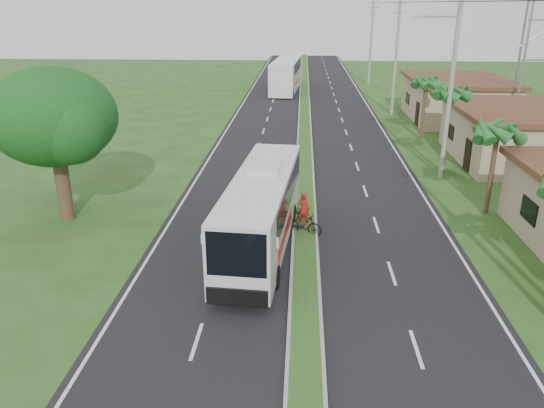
{
  "coord_description": "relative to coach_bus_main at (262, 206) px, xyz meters",
  "views": [
    {
      "loc": [
        -0.25,
        -14.21,
        10.21
      ],
      "look_at": [
        -1.51,
        7.9,
        1.8
      ],
      "focal_mm": 35.0,
      "sensor_mm": 36.0,
      "label": 1
    }
  ],
  "objects": [
    {
      "name": "shop_far",
      "position": [
        15.91,
        28.81,
        -0.04
      ],
      "size": [
        8.6,
        11.6,
        3.82
      ],
      "color": "tan",
      "rests_on": "ground"
    },
    {
      "name": "lane_edge_right",
      "position": [
        8.61,
        12.81,
        -1.97
      ],
      "size": [
        0.12,
        160.0,
        0.01
      ],
      "primitive_type": "cube",
      "color": "silver",
      "rests_on": "ground"
    },
    {
      "name": "utility_pole_d",
      "position": [
        10.41,
        50.81,
        3.45
      ],
      "size": [
        1.6,
        0.28,
        10.5
      ],
      "color": "gray",
      "rests_on": "ground"
    },
    {
      "name": "utility_pole_c",
      "position": [
        10.41,
        30.81,
        3.7
      ],
      "size": [
        1.6,
        0.28,
        11.0
      ],
      "color": "gray",
      "rests_on": "ground"
    },
    {
      "name": "coach_bus_main",
      "position": [
        0.0,
        0.0,
        0.0
      ],
      "size": [
        3.19,
        11.23,
        3.58
      ],
      "rotation": [
        0.0,
        0.0,
        -0.08
      ],
      "color": "silver",
      "rests_on": "ground"
    },
    {
      "name": "ground",
      "position": [
        1.91,
        -7.19,
        -1.97
      ],
      "size": [
        180.0,
        180.0,
        0.0
      ],
      "primitive_type": "plane",
      "color": "#284519",
      "rests_on": "ground"
    },
    {
      "name": "palm_verge_c",
      "position": [
        10.71,
        11.81,
        3.15
      ],
      "size": [
        2.4,
        2.4,
        5.85
      ],
      "color": "#473321",
      "rests_on": "ground"
    },
    {
      "name": "palm_verge_d",
      "position": [
        11.21,
        20.81,
        2.58
      ],
      "size": [
        2.4,
        2.4,
        5.25
      ],
      "color": "#473321",
      "rests_on": "ground"
    },
    {
      "name": "shade_tree",
      "position": [
        -10.21,
        2.83,
        3.06
      ],
      "size": [
        6.3,
        6.0,
        7.54
      ],
      "color": "#473321",
      "rests_on": "ground"
    },
    {
      "name": "utility_pole_b",
      "position": [
        10.38,
        10.81,
        4.29
      ],
      "size": [
        3.2,
        0.28,
        12.0
      ],
      "color": "gray",
      "rests_on": "ground"
    },
    {
      "name": "median_strip",
      "position": [
        1.91,
        12.81,
        -1.87
      ],
      "size": [
        1.2,
        160.0,
        0.18
      ],
      "color": "gray",
      "rests_on": "ground"
    },
    {
      "name": "coach_bus_far",
      "position": [
        -0.41,
        45.08,
        0.15
      ],
      "size": [
        3.61,
        12.98,
        3.74
      ],
      "rotation": [
        0.0,
        0.0,
        -0.06
      ],
      "color": "white",
      "rests_on": "ground"
    },
    {
      "name": "lane_edge_left",
      "position": [
        -4.79,
        12.81,
        -1.97
      ],
      "size": [
        0.12,
        160.0,
        0.01
      ],
      "primitive_type": "cube",
      "color": "silver",
      "rests_on": "ground"
    },
    {
      "name": "palm_verge_b",
      "position": [
        11.31,
        4.81,
        2.39
      ],
      "size": [
        2.4,
        2.4,
        5.05
      ],
      "color": "#473321",
      "rests_on": "ground"
    },
    {
      "name": "motorcyclist",
      "position": [
        1.83,
        1.4,
        -1.23
      ],
      "size": [
        1.89,
        1.2,
        2.12
      ],
      "rotation": [
        0.0,
        0.0,
        -0.41
      ],
      "color": "black",
      "rests_on": "ground"
    },
    {
      "name": "road_asphalt",
      "position": [
        1.91,
        12.81,
        -1.96
      ],
      "size": [
        14.0,
        160.0,
        0.02
      ],
      "primitive_type": "cube",
      "color": "black",
      "rests_on": "ground"
    },
    {
      "name": "shop_mid",
      "position": [
        15.91,
        14.81,
        -0.11
      ],
      "size": [
        7.6,
        10.6,
        3.67
      ],
      "color": "tan",
      "rests_on": "ground"
    }
  ]
}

